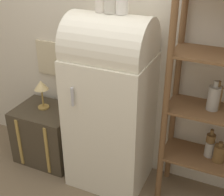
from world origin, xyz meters
TOP-DOWN VIEW (x-y plane):
  - ground_plane at (0.00, 0.00)m, footprint 12.00×12.00m
  - wall_back at (-0.00, 0.57)m, footprint 7.00×0.09m
  - refrigerator at (-0.00, 0.27)m, footprint 0.68×0.59m
  - suitcase_trunk at (-0.71, 0.28)m, footprint 0.59×0.47m
  - shelf_unit at (0.83, 0.35)m, footprint 0.70×0.36m
  - vase_center at (-0.00, 0.28)m, footprint 0.10×0.10m
  - vase_right at (0.09, 0.28)m, footprint 0.09×0.09m
  - desk_lamp at (-0.74, 0.31)m, footprint 0.14×0.14m

SIDE VIEW (x-z plane):
  - ground_plane at x=0.00m, z-range 0.00..0.00m
  - suitcase_trunk at x=-0.71m, z-range 0.00..0.57m
  - desk_lamp at x=-0.74m, z-range 0.65..0.94m
  - refrigerator at x=0.00m, z-range 0.03..1.60m
  - shelf_unit at x=0.83m, z-range 0.07..1.87m
  - wall_back at x=0.00m, z-range 0.00..2.70m
  - vase_center at x=0.00m, z-range 1.57..1.73m
  - vase_right at x=0.09m, z-range 1.57..1.76m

